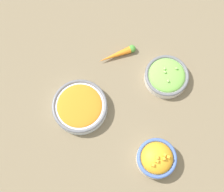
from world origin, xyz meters
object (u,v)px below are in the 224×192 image
(bowl_carrots, at_px, (80,106))
(bowl_lettuce, at_px, (167,76))
(loose_carrot, at_px, (118,54))
(bowl_squash, at_px, (157,158))

(bowl_carrots, relative_size, bowl_lettuce, 1.22)
(bowl_carrots, xyz_separation_m, loose_carrot, (-0.05, -0.24, -0.01))
(bowl_lettuce, bearing_deg, bowl_carrots, 41.49)
(bowl_squash, relative_size, bowl_lettuce, 0.83)
(bowl_lettuce, bearing_deg, bowl_squash, 101.55)
(bowl_carrots, distance_m, loose_carrot, 0.25)
(bowl_carrots, height_order, bowl_lettuce, bowl_lettuce)
(bowl_carrots, bearing_deg, bowl_squash, 166.49)
(bowl_lettuce, bearing_deg, loose_carrot, -6.89)
(bowl_squash, height_order, loose_carrot, bowl_squash)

